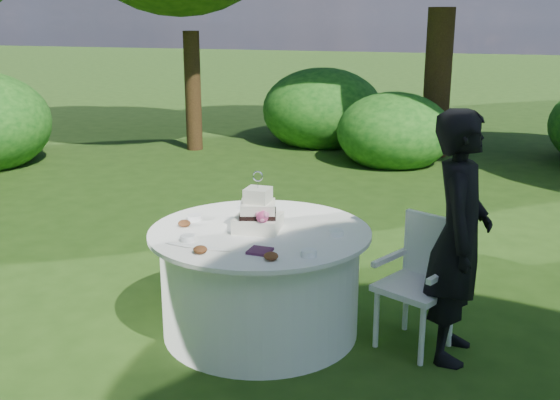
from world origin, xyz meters
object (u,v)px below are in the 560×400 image
Objects in this scene: napkins at (260,251)px; guest at (459,237)px; cake at (258,214)px; table at (260,280)px; chair at (423,273)px.

guest is at bearing 24.72° from napkins.
guest reaches higher than napkins.
table is at bearing 46.94° from cake.
napkins reaches higher than table.
table is at bearing 111.70° from napkins.
guest is 1.42m from table.
guest reaches higher than table.
chair is at bearing 10.80° from cake.
napkins is at bearing 114.10° from guest.
cake is (-0.18, 0.42, 0.10)m from napkins.
cake is at bearing 94.50° from guest.
cake is at bearing -133.06° from table.
cake is at bearing -169.20° from chair.
napkins is 0.15× the size of chair.
napkins is 0.09× the size of table.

